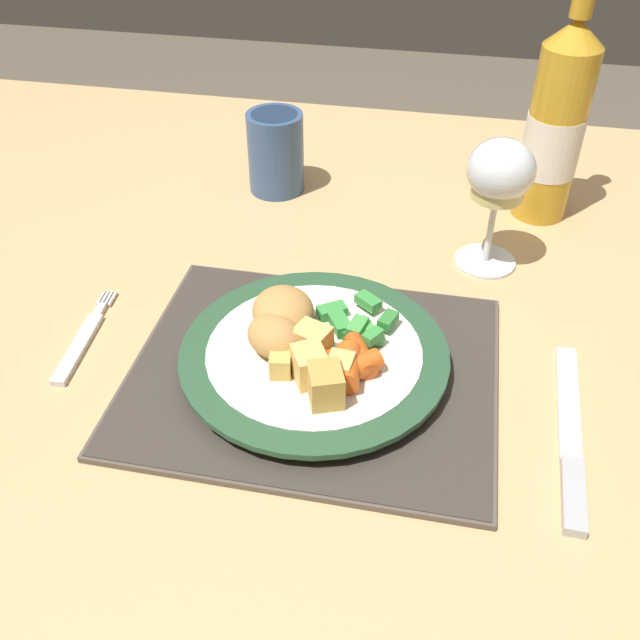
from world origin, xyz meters
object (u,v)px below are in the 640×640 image
(dinner_plate, at_px, (314,357))
(fork, at_px, (82,341))
(table_knife, at_px, (571,447))
(drinking_cup, at_px, (276,151))
(dining_table, at_px, (316,369))
(wine_glass, at_px, (500,177))
(bottle, at_px, (556,125))

(dinner_plate, height_order, fork, dinner_plate)
(fork, bearing_deg, table_knife, -5.61)
(fork, xyz_separation_m, table_knife, (0.45, -0.04, 0.00))
(dinner_plate, height_order, table_knife, dinner_plate)
(drinking_cup, bearing_deg, table_knife, -47.91)
(dining_table, distance_m, table_knife, 0.28)
(dinner_plate, relative_size, table_knife, 1.16)
(fork, height_order, drinking_cup, drinking_cup)
(dining_table, height_order, dinner_plate, dinner_plate)
(dinner_plate, bearing_deg, table_knife, -12.68)
(wine_glass, height_order, drinking_cup, wine_glass)
(dinner_plate, bearing_deg, bottle, 57.41)
(table_knife, bearing_deg, fork, 174.39)
(dining_table, distance_m, bottle, 0.38)
(table_knife, relative_size, bottle, 0.70)
(table_knife, xyz_separation_m, drinking_cup, (-0.34, 0.37, 0.05))
(dining_table, distance_m, fork, 0.24)
(dinner_plate, relative_size, drinking_cup, 2.42)
(dining_table, xyz_separation_m, bottle, (0.22, 0.25, 0.19))
(fork, bearing_deg, drinking_cup, 71.61)
(wine_glass, distance_m, bottle, 0.14)
(dinner_plate, distance_m, fork, 0.23)
(bottle, bearing_deg, drinking_cup, -179.32)
(dining_table, distance_m, wine_glass, 0.27)
(wine_glass, xyz_separation_m, bottle, (0.06, 0.12, 0.01))
(dining_table, height_order, wine_glass, wine_glass)
(dining_table, bearing_deg, fork, -157.20)
(dining_table, relative_size, dinner_plate, 5.98)
(fork, relative_size, drinking_cup, 1.38)
(dining_table, relative_size, wine_glass, 9.99)
(fork, distance_m, bottle, 0.56)
(dining_table, height_order, fork, fork)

